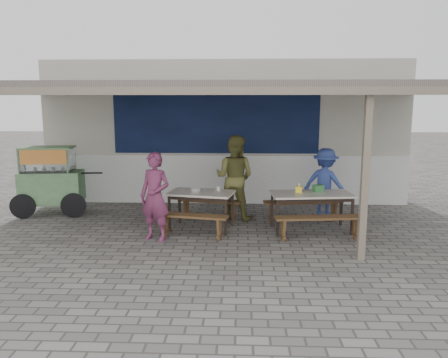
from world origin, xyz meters
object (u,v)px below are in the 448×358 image
at_px(patron_right_table, 325,183).
at_px(condiment_jar, 218,188).
at_px(bench_left_street, 192,221).
at_px(bench_right_street, 320,222).
at_px(table_right, 311,197).
at_px(donation_box, 318,188).
at_px(condiment_bowl, 196,190).
at_px(bench_left_wall, 210,205).
at_px(table_left, 201,196).
at_px(bench_right_wall, 303,206).
at_px(patron_wall_side, 234,177).
at_px(patron_street_side, 155,197).
at_px(tissue_box, 299,189).
at_px(vendor_cart, 51,178).

distance_m(patron_right_table, condiment_jar, 2.40).
distance_m(bench_left_street, bench_right_street, 2.33).
distance_m(table_right, condiment_jar, 1.83).
bearing_deg(bench_left_street, donation_box, 27.87).
bearing_deg(condiment_bowl, bench_left_wall, 69.88).
height_order(bench_left_wall, bench_right_street, same).
relative_size(table_left, condiment_bowl, 6.17).
height_order(bench_right_street, bench_right_wall, same).
distance_m(patron_right_table, condiment_bowl, 2.86).
relative_size(table_left, bench_right_wall, 0.82).
xyz_separation_m(patron_wall_side, condiment_bowl, (-0.75, -0.84, -0.13)).
bearing_deg(patron_street_side, table_left, 64.66).
distance_m(bench_right_wall, donation_box, 0.70).
bearing_deg(patron_street_side, table_right, 34.62).
relative_size(bench_right_wall, patron_right_table, 1.09).
height_order(table_left, patron_street_side, patron_street_side).
height_order(patron_wall_side, condiment_bowl, patron_wall_side).
xyz_separation_m(bench_left_street, patron_street_side, (-0.65, -0.10, 0.47)).
bearing_deg(bench_right_street, condiment_bowl, 157.87).
relative_size(bench_left_wall, patron_wall_side, 0.76).
distance_m(tissue_box, condiment_jar, 1.58).
height_order(tissue_box, condiment_jar, tissue_box).
distance_m(vendor_cart, tissue_box, 5.46).
bearing_deg(vendor_cart, donation_box, -16.60).
xyz_separation_m(bench_left_wall, condiment_jar, (0.21, -0.49, 0.46)).
height_order(bench_left_wall, bench_right_wall, same).
xyz_separation_m(bench_left_wall, bench_right_street, (2.09, -1.29, 0.01)).
xyz_separation_m(bench_right_street, patron_wall_side, (-1.57, 1.50, 0.56)).
relative_size(patron_right_table, condiment_jar, 16.86).
distance_m(table_left, bench_left_street, 0.72).
relative_size(bench_right_wall, donation_box, 8.30).
distance_m(bench_left_street, patron_wall_side, 1.74).
relative_size(table_right, bench_right_wall, 0.97).
height_order(bench_left_street, patron_wall_side, patron_wall_side).
height_order(vendor_cart, condiment_bowl, vendor_cart).
bearing_deg(bench_right_street, bench_right_wall, 90.00).
relative_size(bench_left_street, condiment_bowl, 6.23).
height_order(patron_wall_side, tissue_box, patron_wall_side).
relative_size(bench_right_street, vendor_cart, 0.89).
bearing_deg(patron_right_table, bench_right_wall, 64.43).
xyz_separation_m(patron_right_table, condiment_bowl, (-2.70, -0.95, 0.02)).
distance_m(table_left, tissue_box, 1.91).
distance_m(bench_left_street, condiment_bowl, 0.76).
xyz_separation_m(bench_left_street, condiment_jar, (0.45, 0.75, 0.46)).
bearing_deg(bench_right_wall, bench_left_street, -157.47).
xyz_separation_m(bench_right_street, condiment_jar, (-1.88, 0.79, 0.45)).
height_order(bench_left_wall, tissue_box, tissue_box).
relative_size(table_right, donation_box, 8.05).
relative_size(table_left, condiment_jar, 15.04).
distance_m(vendor_cart, donation_box, 5.82).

